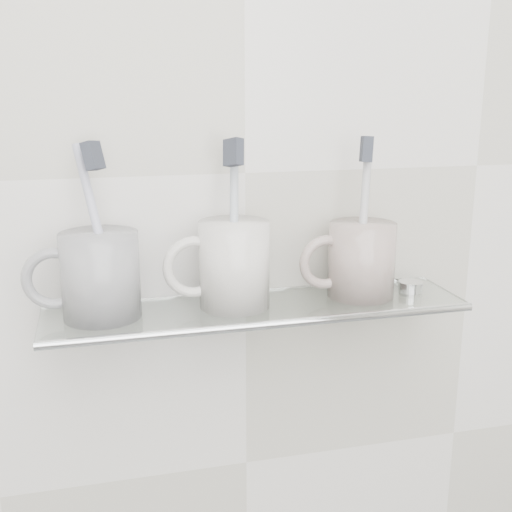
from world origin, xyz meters
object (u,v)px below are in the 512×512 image
object	(u,v)px
shelf_glass	(258,308)
mug_left	(101,275)
mug_right	(362,260)
mug_center	(234,264)

from	to	relation	value
shelf_glass	mug_left	world-z (taller)	mug_left
mug_right	shelf_glass	bearing A→B (deg)	-160.18
mug_right	mug_center	bearing A→B (deg)	-162.33
shelf_glass	mug_center	xyz separation A→B (m)	(-0.03, 0.00, 0.06)
shelf_glass	mug_right	distance (m)	0.14
shelf_glass	mug_center	distance (m)	0.06
shelf_glass	mug_right	bearing A→B (deg)	2.15
mug_left	mug_right	world-z (taller)	mug_left
shelf_glass	mug_right	size ratio (longest dim) A/B	5.43
shelf_glass	mug_center	bearing A→B (deg)	169.49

